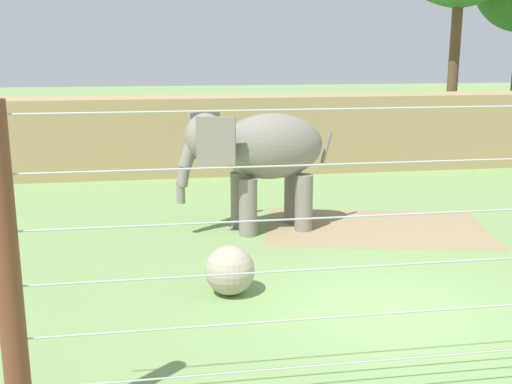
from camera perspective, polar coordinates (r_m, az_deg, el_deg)
The scene contains 6 objects.
ground_plane at distance 10.36m, azimuth 12.01°, elevation -10.55°, with size 120.00×120.00×0.00m, color #759956.
dirt_patch at distance 14.78m, azimuth 11.00°, elevation -3.23°, with size 5.11×3.16×0.01m, color #937F5B.
embankment_wall at distance 21.00m, azimuth 0.74°, elevation 5.40°, with size 36.00×1.80×2.54m, color tan.
elephant at distance 13.97m, azimuth 0.33°, elevation 3.68°, with size 3.68×1.73×2.74m.
enrichment_ball at distance 10.60m, azimuth -2.43°, elevation -7.21°, with size 0.85×0.85×0.85m, color tan.
cable_fence at distance 7.41m, azimuth 20.25°, elevation -5.58°, with size 11.16×0.26×3.66m.
Camera 1 is at (-3.56, -8.81, 4.13)m, focal length 43.40 mm.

